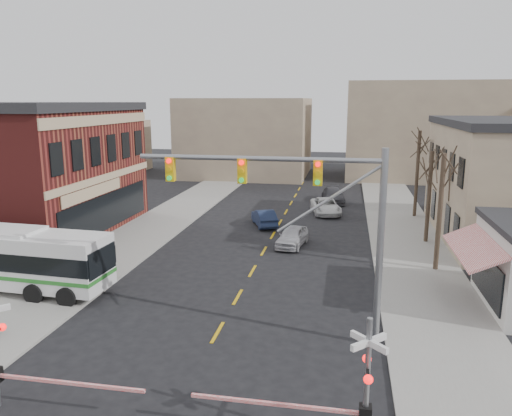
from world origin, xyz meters
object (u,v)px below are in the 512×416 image
at_px(car_b, 264,218).
at_px(pedestrian_far, 61,250).
at_px(rr_crossing_west, 4,351).
at_px(car_c, 326,206).
at_px(traffic_signal_mast, 311,204).
at_px(pedestrian_near, 64,278).
at_px(car_d, 333,195).
at_px(car_a, 292,236).
at_px(rr_crossing_east, 351,384).

distance_m(car_b, pedestrian_far, 15.83).
xyz_separation_m(rr_crossing_west, car_c, (8.74, 30.32, -1.30)).
distance_m(rr_crossing_west, pedestrian_far, 14.38).
height_order(traffic_signal_mast, pedestrian_near, traffic_signal_mast).
xyz_separation_m(rr_crossing_west, car_b, (4.16, 25.12, -1.31)).
distance_m(car_d, pedestrian_far, 27.19).
relative_size(rr_crossing_west, pedestrian_near, 3.07).
height_order(car_b, pedestrian_far, pedestrian_far).
height_order(car_a, car_d, car_d).
height_order(traffic_signal_mast, pedestrian_far, traffic_signal_mast).
height_order(car_d, pedestrian_near, pedestrian_near).
bearing_deg(car_a, car_c, 89.32).
bearing_deg(car_c, pedestrian_far, -142.37).
height_order(car_d, pedestrian_far, pedestrian_far).
distance_m(rr_crossing_west, car_b, 25.50).
xyz_separation_m(car_a, car_d, (2.27, 15.60, 0.02)).
bearing_deg(rr_crossing_east, pedestrian_far, 142.43).
bearing_deg(car_b, car_a, 96.89).
distance_m(rr_crossing_east, car_c, 30.35).
xyz_separation_m(traffic_signal_mast, rr_crossing_east, (1.67, -6.44, -3.77)).
distance_m(rr_crossing_west, pedestrian_near, 9.46).
distance_m(rr_crossing_east, car_a, 20.26).
xyz_separation_m(rr_crossing_west, rr_crossing_east, (10.80, 0.07, 0.00)).
height_order(rr_crossing_west, rr_crossing_east, same).
bearing_deg(traffic_signal_mast, car_d, 89.79).
bearing_deg(car_c, car_d, 72.78).
bearing_deg(rr_crossing_west, pedestrian_far, 114.86).
xyz_separation_m(rr_crossing_east, car_a, (-3.84, 19.85, -1.30)).
bearing_deg(car_a, rr_crossing_east, -70.01).
relative_size(traffic_signal_mast, car_c, 2.05).
xyz_separation_m(car_b, car_d, (5.07, 10.40, 0.03)).
distance_m(rr_crossing_east, car_b, 25.95).
distance_m(traffic_signal_mast, pedestrian_far, 17.15).
relative_size(car_a, pedestrian_near, 2.16).
xyz_separation_m(traffic_signal_mast, rr_crossing_west, (-9.12, -6.51, -3.77)).
bearing_deg(car_c, car_b, -143.26).
height_order(car_b, pedestrian_near, pedestrian_near).
bearing_deg(pedestrian_near, rr_crossing_east, -105.35).
bearing_deg(pedestrian_near, car_d, -8.84).
relative_size(rr_crossing_west, car_c, 1.16).
bearing_deg(car_c, rr_crossing_east, -97.98).
bearing_deg(car_d, car_b, -124.01).
xyz_separation_m(car_a, car_b, (-2.80, 5.20, -0.01)).
relative_size(traffic_signal_mast, pedestrian_far, 5.25).
bearing_deg(car_c, car_a, -111.60).
bearing_deg(rr_crossing_west, pedestrian_near, 110.75).
relative_size(traffic_signal_mast, car_b, 2.47).
xyz_separation_m(traffic_signal_mast, car_c, (-0.38, 23.81, -5.06)).
bearing_deg(pedestrian_near, rr_crossing_west, -142.90).
xyz_separation_m(car_b, pedestrian_far, (-10.19, -12.10, 0.40)).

